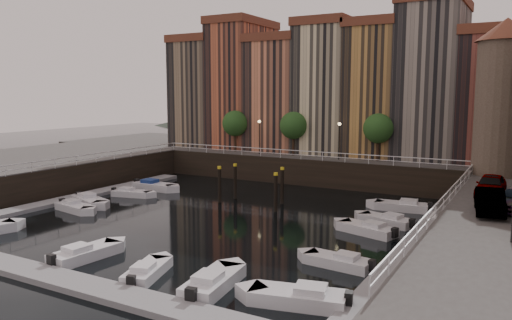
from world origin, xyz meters
The scene contains 27 objects.
ground centered at (0.00, 0.00, 0.00)m, with size 200.00×200.00×0.00m, color black.
quay_far centered at (0.00, 26.00, 1.50)m, with size 80.00×20.00×3.00m, color black.
dock_left centered at (-16.20, -1.00, 0.17)m, with size 2.00×28.00×0.35m, color gray.
dock_right centered at (16.20, -1.00, 0.17)m, with size 2.00×28.00×0.35m, color gray.
dock_near centered at (0.00, -17.00, 0.17)m, with size 30.00×2.00×0.35m, color gray.
mountains centered at (1.72, 110.00, 7.92)m, with size 145.00×100.00×18.00m.
far_terrace centered at (3.31, 23.50, 10.95)m, with size 48.70×10.30×17.50m.
corner_tower centered at (20.00, 14.50, 10.19)m, with size 5.20×5.20×13.80m.
promenade_trees centered at (-1.33, 18.20, 6.58)m, with size 21.20×3.20×5.20m.
street_lamps centered at (-1.00, 17.20, 5.90)m, with size 10.36×0.36×4.18m.
railings centered at (0.00, 4.88, 3.79)m, with size 36.08×34.04×0.52m.
gangway centered at (17.10, 10.00, 1.92)m, with size 2.78×8.32×3.73m.
mooring_pilings centered at (-0.09, 5.25, 1.65)m, with size 6.75×3.51×3.78m.
boat_left_1 centered at (-12.32, -4.99, 0.34)m, with size 4.54×2.31×1.02m.
boat_left_2 centered at (-13.11, -2.62, 0.38)m, with size 4.98×3.10×1.12m.
boat_left_3 centered at (-12.48, 2.22, 0.32)m, with size 4.31×2.43×0.96m.
boat_left_4 centered at (-12.81, 6.02, 0.40)m, with size 5.16×1.90×1.18m.
boat_right_0 centered at (13.22, -13.24, 0.39)m, with size 5.15×2.83×1.15m.
boat_right_1 centered at (13.02, -7.11, 0.33)m, with size 4.39×1.95×0.99m.
boat_right_2 centered at (12.41, 0.64, 0.36)m, with size 4.77×2.85×1.07m.
boat_right_3 centered at (12.94, 3.95, 0.35)m, with size 4.62×2.67×1.03m.
boat_right_4 centered at (12.87, 9.48, 0.37)m, with size 4.92×2.19×1.11m.
boat_near_1 centered at (-1.36, -13.66, 0.37)m, with size 2.19×4.92×1.11m.
boat_near_2 centered at (4.10, -14.04, 0.32)m, with size 2.63×4.29×0.96m.
boat_near_3 centered at (8.36, -13.72, 0.39)m, with size 2.43×5.10×1.15m.
car_a centered at (20.22, 3.70, 3.78)m, with size 1.84×4.58×1.56m, color gray.
car_b centered at (20.59, -2.00, 3.74)m, with size 1.58×4.52×1.49m, color gray.
Camera 1 is at (22.77, -34.58, 10.30)m, focal length 35.00 mm.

